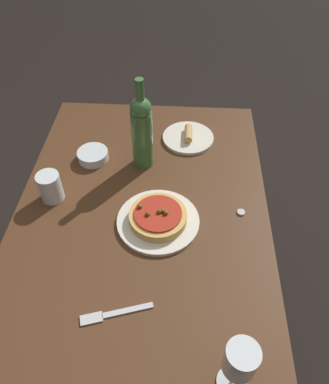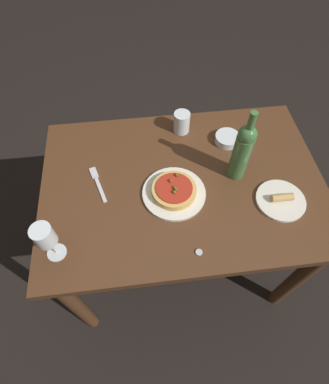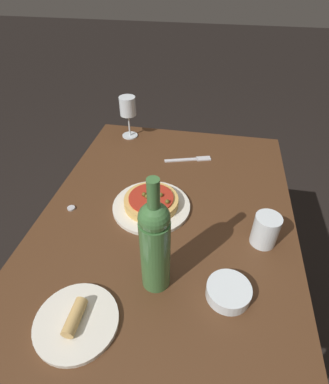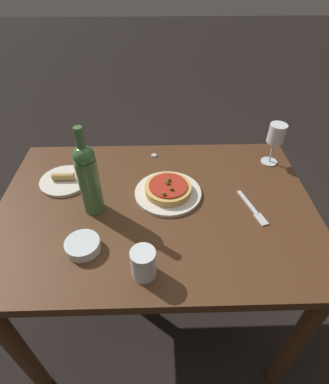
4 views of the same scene
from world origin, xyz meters
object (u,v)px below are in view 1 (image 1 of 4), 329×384
object	(u,v)px
pizza	(158,216)
side_bowl	(93,155)
bottle_cap	(241,212)
wine_glass	(240,362)
wine_bottle	(142,131)
dinner_plate	(158,221)
water_cup	(50,187)
side_plate	(188,137)
fork	(112,314)
dining_table	(143,233)

from	to	relation	value
pizza	side_bowl	distance (m)	0.36
side_bowl	bottle_cap	bearing A→B (deg)	66.41
wine_glass	wine_bottle	xyz separation A→B (m)	(-0.69, -0.26, 0.01)
dinner_plate	water_cup	size ratio (longest dim) A/B	2.58
side_plate	bottle_cap	distance (m)	0.38
pizza	side_plate	size ratio (longest dim) A/B	0.91
water_cup	fork	world-z (taller)	water_cup
dining_table	wine_glass	bearing A→B (deg)	27.21
dining_table	side_plate	size ratio (longest dim) A/B	6.02
water_cup	fork	bearing A→B (deg)	33.31
water_cup	wine_glass	bearing A→B (deg)	45.91
pizza	dining_table	bearing A→B (deg)	-129.61
water_cup	wine_bottle	bearing A→B (deg)	123.84
dining_table	pizza	size ratio (longest dim) A/B	6.60
dining_table	bottle_cap	world-z (taller)	bottle_cap
wine_glass	side_bowl	xyz separation A→B (m)	(-0.70, -0.44, -0.11)
fork	side_plate	size ratio (longest dim) A/B	0.96
pizza	side_plate	bearing A→B (deg)	168.37
side_bowl	bottle_cap	xyz separation A→B (m)	(0.22, 0.49, -0.01)
dinner_plate	side_plate	bearing A→B (deg)	168.38
water_cup	fork	xyz separation A→B (m)	(0.37, 0.25, -0.04)
side_bowl	side_plate	bearing A→B (deg)	111.63
wine_glass	fork	size ratio (longest dim) A/B	0.98
wine_bottle	wine_glass	bearing A→B (deg)	20.60
dining_table	bottle_cap	xyz separation A→B (m)	(-0.01, 0.30, 0.12)
side_plate	fork	bearing A→B (deg)	-14.04
wine_bottle	side_bowl	distance (m)	0.21
dining_table	fork	xyz separation A→B (m)	(0.34, -0.04, 0.12)
dinner_plate	water_cup	world-z (taller)	water_cup
side_plate	wine_glass	bearing A→B (deg)	7.49
wine_glass	side_plate	size ratio (longest dim) A/B	0.94
wine_bottle	water_cup	xyz separation A→B (m)	(0.18, -0.27, -0.09)
pizza	side_plate	xyz separation A→B (m)	(-0.40, 0.08, -0.02)
dinner_plate	water_cup	xyz separation A→B (m)	(-0.08, -0.34, 0.04)
side_plate	bottle_cap	size ratio (longest dim) A/B	7.77
wine_glass	wine_bottle	size ratio (longest dim) A/B	0.55
side_bowl	dining_table	bearing A→B (deg)	40.67
dinner_plate	water_cup	bearing A→B (deg)	-103.34
side_bowl	pizza	bearing A→B (deg)	42.54
water_cup	bottle_cap	world-z (taller)	water_cup
fork	water_cup	bearing A→B (deg)	-73.67
wine_bottle	fork	distance (m)	0.57
wine_bottle	bottle_cap	xyz separation A→B (m)	(0.21, 0.32, -0.13)
wine_glass	side_plate	bearing A→B (deg)	-172.51
water_cup	dining_table	bearing A→B (deg)	82.89
wine_glass	water_cup	size ratio (longest dim) A/B	1.84
pizza	bottle_cap	distance (m)	0.25
dining_table	water_cup	size ratio (longest dim) A/B	11.83
fork	side_plate	world-z (taller)	side_plate
water_cup	side_plate	size ratio (longest dim) A/B	0.51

